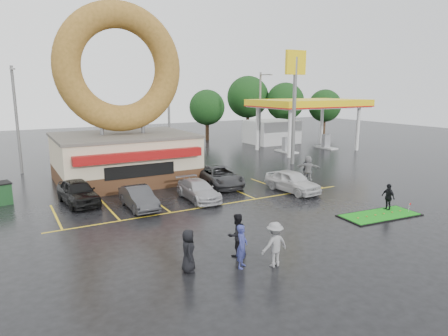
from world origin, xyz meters
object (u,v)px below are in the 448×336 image
donut_shop (123,124)px  car_grey (219,176)px  car_silver (198,190)px  car_white (292,181)px  car_dgrey (139,198)px  gas_station (292,117)px  car_black (78,192)px  putting_green (380,215)px  streetlight_left (16,117)px  person_blue (242,246)px  streetlight_right (260,109)px  person_cameraman (388,197)px  streetlight_mid (169,112)px  shell_sign (295,86)px

donut_shop → car_grey: donut_shop is taller
car_silver → car_white: 6.79m
car_dgrey → car_white: size_ratio=0.91×
gas_station → car_dgrey: gas_station is taller
car_black → putting_green: size_ratio=0.93×
streetlight_left → putting_green: (17.22, -22.95, -4.74)m
car_black → car_grey: bearing=-7.4°
streetlight_left → person_blue: (6.78, -24.74, -3.87)m
car_dgrey → person_blue: 10.07m
car_silver → car_grey: car_grey is taller
car_white → donut_shop: bearing=130.8°
streetlight_right → person_cameraman: 25.90m
car_black → car_silver: 7.60m
gas_station → putting_green: 27.41m
car_white → person_cameraman: bearing=-74.8°
streetlight_mid → car_white: (2.27, -17.23, -4.02)m
car_dgrey → putting_green: car_dgrey is taller
streetlight_left → streetlight_mid: (14.00, 1.00, 0.00)m
car_dgrey → streetlight_mid: bearing=61.3°
gas_station → putting_green: (-12.78, -23.97, -3.66)m
gas_station → car_silver: (-20.35, -15.78, -3.07)m
car_silver → donut_shop: bearing=110.1°
car_grey → putting_green: bearing=-60.6°
car_black → person_blue: 13.49m
streetlight_left → person_cameraman: 29.34m
shell_sign → car_grey: bearing=-157.8°
gas_station → streetlight_left: 30.04m
shell_sign → putting_green: bearing=-111.0°
shell_sign → streetlight_left: (-23.00, 7.92, -2.60)m
donut_shop → car_dgrey: bearing=-100.0°
donut_shop → putting_green: size_ratio=2.76×
car_grey → person_blue: bearing=-108.5°
gas_station → streetlight_mid: 16.04m
streetlight_left → putting_green: bearing=-53.1°
donut_shop → car_white: 13.63m
car_white → streetlight_mid: bearing=93.3°
car_dgrey → car_grey: size_ratio=0.77×
streetlight_left → person_cameraman: bearing=-50.6°
gas_station → person_cameraman: size_ratio=8.34×
gas_station → person_cameraman: gas_station is taller
streetlight_mid → streetlight_right: (12.00, 1.00, 0.00)m
car_silver → gas_station: bearing=39.2°
car_black → donut_shop: bearing=42.4°
shell_sign → streetlight_right: 10.68m
putting_green → streetlight_right: bearing=70.6°
donut_shop → streetlight_mid: size_ratio=1.50×
streetlight_mid → person_cameraman: 24.21m
car_grey → person_cameraman: person_cameraman is taller
streetlight_right → car_silver: bearing=-134.3°
streetlight_left → car_silver: streetlight_left is taller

